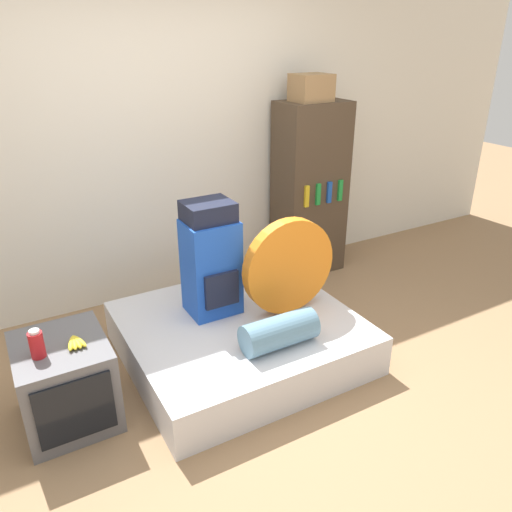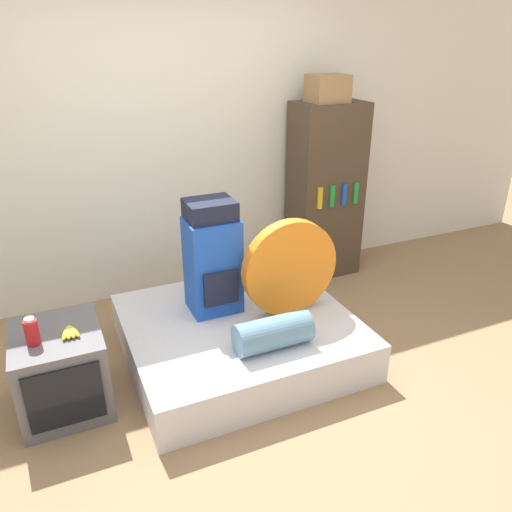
{
  "view_description": "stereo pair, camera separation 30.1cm",
  "coord_description": "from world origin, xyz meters",
  "px_view_note": "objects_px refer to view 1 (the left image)",
  "views": [
    {
      "loc": [
        -1.25,
        -2.09,
        2.1
      ],
      "look_at": [
        0.23,
        0.53,
        0.74
      ],
      "focal_mm": 35.0,
      "sensor_mm": 36.0,
      "label": 1
    },
    {
      "loc": [
        -0.99,
        -2.22,
        2.1
      ],
      "look_at": [
        0.23,
        0.53,
        0.74
      ],
      "focal_mm": 35.0,
      "sensor_mm": 36.0,
      "label": 2
    }
  ],
  "objects_px": {
    "television": "(66,382)",
    "bookshelf": "(310,190)",
    "cardboard_box": "(311,88)",
    "backpack": "(211,260)",
    "sleeping_roll": "(279,332)",
    "canister": "(37,344)",
    "tent_bag": "(289,266)"
  },
  "relations": [
    {
      "from": "backpack",
      "to": "tent_bag",
      "type": "xyz_separation_m",
      "value": [
        0.46,
        -0.26,
        -0.05
      ]
    },
    {
      "from": "backpack",
      "to": "cardboard_box",
      "type": "height_order",
      "value": "cardboard_box"
    },
    {
      "from": "cardboard_box",
      "to": "sleeping_roll",
      "type": "bearing_deg",
      "value": -130.06
    },
    {
      "from": "television",
      "to": "sleeping_roll",
      "type": "bearing_deg",
      "value": -15.02
    },
    {
      "from": "sleeping_roll",
      "to": "backpack",
      "type": "bearing_deg",
      "value": 105.59
    },
    {
      "from": "sleeping_roll",
      "to": "television",
      "type": "bearing_deg",
      "value": 164.98
    },
    {
      "from": "canister",
      "to": "tent_bag",
      "type": "bearing_deg",
      "value": 3.01
    },
    {
      "from": "television",
      "to": "bookshelf",
      "type": "height_order",
      "value": "bookshelf"
    },
    {
      "from": "television",
      "to": "cardboard_box",
      "type": "xyz_separation_m",
      "value": [
        2.34,
        0.99,
        1.41
      ]
    },
    {
      "from": "television",
      "to": "bookshelf",
      "type": "relative_size",
      "value": 0.37
    },
    {
      "from": "tent_bag",
      "to": "bookshelf",
      "type": "distance_m",
      "value": 1.33
    },
    {
      "from": "television",
      "to": "cardboard_box",
      "type": "height_order",
      "value": "cardboard_box"
    },
    {
      "from": "backpack",
      "to": "canister",
      "type": "distance_m",
      "value": 1.23
    },
    {
      "from": "backpack",
      "to": "bookshelf",
      "type": "height_order",
      "value": "bookshelf"
    },
    {
      "from": "canister",
      "to": "cardboard_box",
      "type": "bearing_deg",
      "value": 23.18
    },
    {
      "from": "sleeping_roll",
      "to": "cardboard_box",
      "type": "distance_m",
      "value": 2.15
    },
    {
      "from": "bookshelf",
      "to": "backpack",
      "type": "bearing_deg",
      "value": -150.95
    },
    {
      "from": "backpack",
      "to": "sleeping_roll",
      "type": "bearing_deg",
      "value": -74.41
    },
    {
      "from": "backpack",
      "to": "cardboard_box",
      "type": "xyz_separation_m",
      "value": [
        1.28,
        0.71,
        0.99
      ]
    },
    {
      "from": "sleeping_roll",
      "to": "canister",
      "type": "height_order",
      "value": "canister"
    },
    {
      "from": "canister",
      "to": "cardboard_box",
      "type": "height_order",
      "value": "cardboard_box"
    },
    {
      "from": "backpack",
      "to": "sleeping_roll",
      "type": "height_order",
      "value": "backpack"
    },
    {
      "from": "bookshelf",
      "to": "cardboard_box",
      "type": "distance_m",
      "value": 0.89
    },
    {
      "from": "sleeping_roll",
      "to": "bookshelf",
      "type": "height_order",
      "value": "bookshelf"
    },
    {
      "from": "canister",
      "to": "bookshelf",
      "type": "distance_m",
      "value": 2.74
    },
    {
      "from": "sleeping_roll",
      "to": "television",
      "type": "distance_m",
      "value": 1.29
    },
    {
      "from": "bookshelf",
      "to": "sleeping_roll",
      "type": "bearing_deg",
      "value": -130.74
    },
    {
      "from": "television",
      "to": "canister",
      "type": "height_order",
      "value": "canister"
    },
    {
      "from": "tent_bag",
      "to": "bookshelf",
      "type": "height_order",
      "value": "bookshelf"
    },
    {
      "from": "backpack",
      "to": "tent_bag",
      "type": "relative_size",
      "value": 1.17
    },
    {
      "from": "cardboard_box",
      "to": "backpack",
      "type": "bearing_deg",
      "value": -150.99
    },
    {
      "from": "sleeping_roll",
      "to": "bookshelf",
      "type": "bearing_deg",
      "value": 49.26
    }
  ]
}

